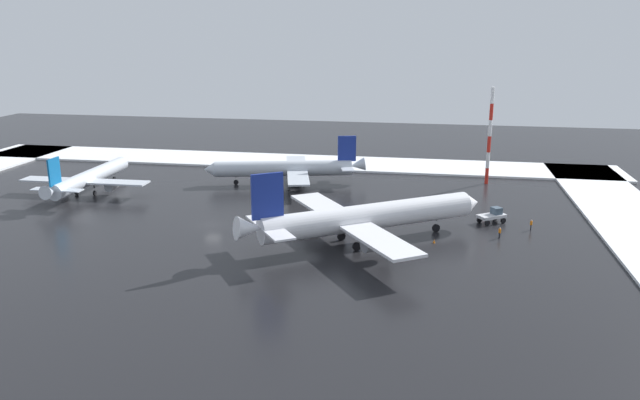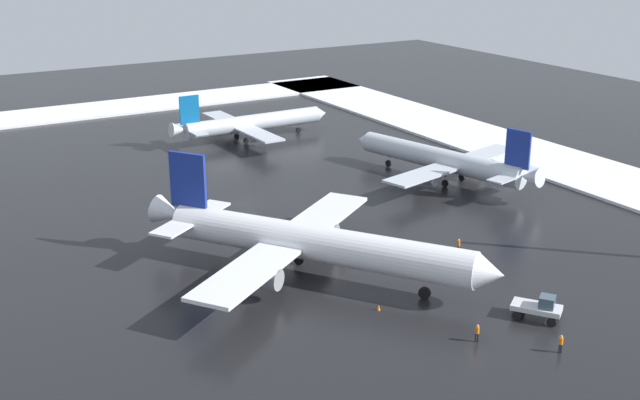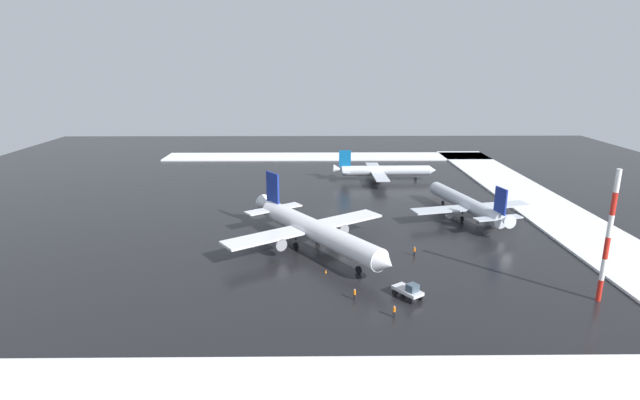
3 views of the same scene
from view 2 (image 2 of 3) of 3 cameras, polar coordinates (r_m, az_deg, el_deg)
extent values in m
plane|color=black|center=(108.26, -5.24, -0.22)|extent=(240.00, 240.00, 0.00)
cube|color=white|center=(136.18, 14.10, 3.38)|extent=(152.00, 16.00, 0.44)
cube|color=white|center=(169.15, -15.19, 6.26)|extent=(14.00, 116.00, 0.44)
cylinder|color=white|center=(83.70, -0.19, -3.12)|extent=(29.90, 22.34, 3.82)
cone|color=white|center=(78.42, 12.03, -5.13)|extent=(4.29, 4.52, 3.63)
cone|color=white|center=(92.23, -10.64, -0.89)|extent=(5.15, 4.96, 3.72)
cube|color=white|center=(92.96, 0.31, -1.05)|extent=(12.39, 14.83, 0.40)
cylinder|color=gray|center=(91.22, 0.05, -2.20)|extent=(4.42, 4.02, 2.25)
cube|color=white|center=(77.75, -5.32, -5.26)|extent=(12.39, 14.83, 0.40)
cylinder|color=gray|center=(79.74, -4.14, -5.48)|extent=(4.42, 4.02, 2.25)
cube|color=navy|center=(89.45, -9.38, 1.37)|extent=(3.93, 2.89, 6.30)
cube|color=white|center=(93.37, -7.98, -0.64)|extent=(5.47, 6.10, 0.27)
cube|color=white|center=(88.13, -10.32, -1.97)|extent=(5.47, 6.10, 0.27)
cylinder|color=black|center=(80.53, 7.50, -5.52)|extent=(0.27, 0.27, 0.79)
cylinder|color=black|center=(81.21, 7.45, -6.57)|extent=(1.24, 1.03, 1.24)
cylinder|color=black|center=(87.75, -1.51, -3.25)|extent=(0.27, 0.27, 0.79)
cylinder|color=black|center=(88.38, -1.50, -4.22)|extent=(1.24, 1.03, 1.24)
cylinder|color=black|center=(83.69, -3.00, -4.40)|extent=(0.27, 0.27, 0.79)
cylinder|color=black|center=(84.35, -2.98, -5.42)|extent=(1.24, 1.03, 1.24)
cylinder|color=silver|center=(140.32, -4.72, 5.50)|extent=(3.31, 25.44, 2.88)
cone|color=silver|center=(146.86, 0.07, 6.17)|extent=(2.77, 2.08, 2.73)
cone|color=silver|center=(134.69, -10.00, 4.93)|extent=(2.50, 3.06, 2.80)
cube|color=silver|center=(145.40, -6.86, 5.80)|extent=(11.07, 3.91, 0.30)
cylinder|color=gray|center=(144.27, -6.41, 5.37)|extent=(1.74, 2.91, 1.69)
cube|color=silver|center=(133.26, -4.32, 4.68)|extent=(11.07, 3.91, 0.30)
cylinder|color=gray|center=(135.11, -4.48, 4.50)|extent=(1.74, 2.91, 1.69)
cube|color=#0C5999|center=(134.72, -9.27, 6.34)|extent=(0.36, 3.39, 4.74)
cube|color=silver|center=(137.81, -9.55, 5.20)|extent=(4.10, 2.27, 0.20)
cube|color=silver|center=(133.24, -8.71, 4.77)|extent=(4.10, 2.27, 0.20)
cylinder|color=black|center=(144.74, -1.56, 5.46)|extent=(0.20, 0.20, 0.59)
cylinder|color=black|center=(145.03, -1.55, 4.98)|extent=(0.31, 0.94, 0.93)
cylinder|color=black|center=(141.16, -5.97, 5.01)|extent=(0.20, 0.20, 0.59)
cylinder|color=black|center=(141.46, -5.95, 4.53)|extent=(0.31, 0.94, 0.93)
cylinder|color=black|center=(137.91, -5.29, 4.70)|extent=(0.20, 0.20, 0.59)
cylinder|color=black|center=(138.21, -5.27, 4.21)|extent=(0.31, 0.94, 0.93)
cylinder|color=silver|center=(118.17, 8.47, 2.93)|extent=(27.54, 9.65, 3.13)
cone|color=silver|center=(127.32, 3.13, 4.27)|extent=(2.86, 3.41, 2.97)
cone|color=silver|center=(110.03, 14.73, 1.60)|extent=(3.83, 3.37, 3.04)
cube|color=silver|center=(110.89, 7.23, 1.77)|extent=(6.80, 12.58, 0.33)
cylinder|color=gray|center=(112.82, 7.61, 1.56)|extent=(3.48, 2.54, 1.84)
cube|color=silver|center=(122.67, 11.63, 3.20)|extent=(6.80, 12.58, 0.33)
cylinder|color=gray|center=(121.69, 10.94, 2.67)|extent=(3.48, 2.54, 1.84)
cube|color=navy|center=(110.19, 13.90, 3.54)|extent=(3.65, 1.20, 5.15)
cube|color=silver|center=(109.00, 12.90, 1.48)|extent=(3.38, 4.86, 0.22)
cube|color=silver|center=(113.53, 14.42, 2.06)|extent=(3.38, 4.86, 0.22)
cylinder|color=black|center=(124.34, 4.90, 3.21)|extent=(0.22, 0.22, 0.64)
cylinder|color=black|center=(124.71, 4.89, 2.62)|extent=(1.06, 0.56, 1.01)
cylinder|color=black|center=(115.42, 8.91, 1.80)|extent=(0.22, 0.22, 0.64)
cylinder|color=black|center=(115.82, 8.88, 1.17)|extent=(1.06, 0.56, 1.01)
cylinder|color=black|center=(118.58, 10.09, 2.20)|extent=(0.22, 0.22, 0.64)
cylinder|color=black|center=(118.96, 10.06, 1.58)|extent=(1.06, 0.56, 1.01)
cube|color=silver|center=(79.10, 15.14, -7.40)|extent=(5.03, 4.44, 0.50)
cube|color=#3F5160|center=(78.65, 15.85, -6.98)|extent=(2.01, 2.03, 1.10)
cylinder|color=black|center=(80.11, 16.36, -7.73)|extent=(0.92, 0.78, 0.90)
cylinder|color=black|center=(78.34, 16.14, -8.34)|extent=(0.92, 0.78, 0.90)
cylinder|color=black|center=(80.49, 14.09, -7.39)|extent=(0.92, 0.78, 0.90)
cylinder|color=black|center=(78.73, 13.81, -7.98)|extent=(0.92, 0.78, 0.90)
cylinder|color=black|center=(92.87, 9.84, -3.46)|extent=(0.16, 0.16, 0.85)
cylinder|color=black|center=(92.72, 9.77, -3.50)|extent=(0.16, 0.16, 0.85)
cylinder|color=orange|center=(92.52, 9.83, -3.06)|extent=(0.36, 0.36, 0.62)
sphere|color=tan|center=(92.36, 9.85, -2.81)|extent=(0.24, 0.24, 0.24)
cylinder|color=black|center=(74.13, 11.17, -9.57)|extent=(0.16, 0.16, 0.85)
cylinder|color=black|center=(74.09, 11.02, -9.58)|extent=(0.16, 0.16, 0.85)
cylinder|color=orange|center=(73.77, 11.13, -9.07)|extent=(0.36, 0.36, 0.62)
sphere|color=tan|center=(73.57, 11.15, -8.78)|extent=(0.24, 0.24, 0.24)
cylinder|color=black|center=(74.03, 16.66, -10.09)|extent=(0.16, 0.16, 0.85)
cylinder|color=black|center=(74.14, 16.78, -10.06)|extent=(0.16, 0.16, 0.85)
cylinder|color=orange|center=(73.74, 16.77, -9.58)|extent=(0.36, 0.36, 0.62)
sphere|color=tan|center=(73.54, 16.81, -9.28)|extent=(0.24, 0.24, 0.24)
cone|color=orange|center=(92.85, -2.36, -3.29)|extent=(0.36, 0.36, 0.55)
cone|color=orange|center=(78.60, 4.20, -7.63)|extent=(0.36, 0.36, 0.55)
camera|label=1|loc=(75.64, -69.82, 2.74)|focal=35.00mm
camera|label=3|loc=(42.97, 84.06, -0.42)|focal=28.00mm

